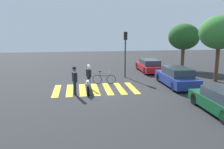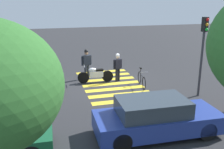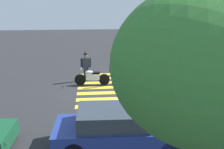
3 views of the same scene
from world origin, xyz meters
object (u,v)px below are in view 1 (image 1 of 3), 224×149
(leaning_bicycle, at_px, (104,79))
(officer_on_foot, at_px, (89,75))
(police_motorcycle, at_px, (88,86))
(traffic_light_pole, at_px, (125,47))
(officer_by_motorcycle, at_px, (75,78))
(car_blue_hatchback, at_px, (176,77))
(car_red_convertible, at_px, (149,66))
(car_green_compact, at_px, (223,101))

(leaning_bicycle, distance_m, officer_on_foot, 1.76)
(police_motorcycle, height_order, leaning_bicycle, police_motorcycle)
(traffic_light_pole, bearing_deg, officer_by_motorcycle, -41.16)
(traffic_light_pole, bearing_deg, car_blue_hatchback, 39.22)
(car_red_convertible, bearing_deg, leaning_bicycle, -48.31)
(police_motorcycle, distance_m, officer_on_foot, 1.44)
(police_motorcycle, height_order, officer_by_motorcycle, officer_by_motorcycle)
(leaning_bicycle, distance_m, car_green_compact, 9.00)
(police_motorcycle, xyz_separation_m, car_red_convertible, (-7.02, 6.57, 0.15))
(car_green_compact, bearing_deg, officer_on_foot, -134.33)
(car_blue_hatchback, bearing_deg, officer_on_foot, -93.87)
(officer_on_foot, height_order, car_green_compact, officer_on_foot)
(car_green_compact, distance_m, traffic_light_pole, 10.33)
(police_motorcycle, bearing_deg, officer_on_foot, 174.22)
(car_green_compact, height_order, traffic_light_pole, traffic_light_pole)
(leaning_bicycle, xyz_separation_m, car_blue_hatchback, (1.52, 5.32, 0.29))
(car_blue_hatchback, bearing_deg, officer_by_motorcycle, -80.44)
(police_motorcycle, distance_m, car_blue_hatchback, 6.77)
(leaning_bicycle, height_order, car_green_compact, car_green_compact)
(officer_on_foot, height_order, traffic_light_pole, traffic_light_pole)
(officer_on_foot, bearing_deg, car_red_convertible, 131.45)
(police_motorcycle, distance_m, leaning_bicycle, 2.78)
(car_red_convertible, relative_size, traffic_light_pole, 1.13)
(leaning_bicycle, relative_size, car_green_compact, 0.43)
(car_green_compact, bearing_deg, leaning_bicycle, -144.85)
(car_red_convertible, relative_size, car_green_compact, 1.10)
(officer_by_motorcycle, xyz_separation_m, traffic_light_pole, (-5.09, 4.45, 1.61))
(leaning_bicycle, relative_size, officer_by_motorcycle, 0.96)
(car_red_convertible, height_order, car_green_compact, car_red_convertible)
(officer_on_foot, distance_m, traffic_light_pole, 5.13)
(car_green_compact, bearing_deg, traffic_light_pole, -162.85)
(police_motorcycle, xyz_separation_m, car_green_compact, (4.95, 6.57, 0.14))
(leaning_bicycle, height_order, car_blue_hatchback, car_blue_hatchback)
(officer_by_motorcycle, height_order, car_blue_hatchback, officer_by_motorcycle)
(police_motorcycle, distance_m, car_red_convertible, 9.62)
(police_motorcycle, xyz_separation_m, officer_by_motorcycle, (0.38, -0.86, 0.63))
(officer_by_motorcycle, xyz_separation_m, car_blue_hatchback, (-1.27, 7.57, -0.42))
(officer_on_foot, height_order, car_red_convertible, officer_on_foot)
(officer_by_motorcycle, bearing_deg, traffic_light_pole, 138.84)
(leaning_bicycle, bearing_deg, officer_by_motorcycle, -38.92)
(leaning_bicycle, relative_size, car_red_convertible, 0.40)
(officer_by_motorcycle, bearing_deg, leaning_bicycle, 141.08)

